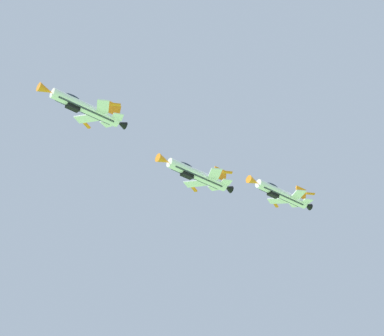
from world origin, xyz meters
The scene contains 3 objects.
fighter_jet_lead centered at (7.88, 81.82, 73.13)m, with size 15.39×10.10×4.38m.
fighter_jet_left_wing centered at (28.80, 89.00, 68.98)m, with size 15.39×10.14×4.39m.
fighter_jet_right_wing centered at (47.52, 95.66, 72.68)m, with size 15.39×10.04×4.38m.
Camera 1 is at (0.53, -3.55, 1.63)m, focal length 64.29 mm.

